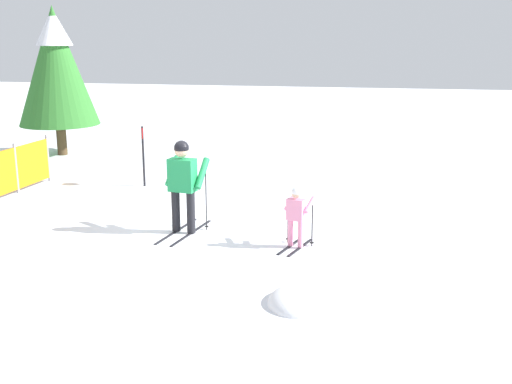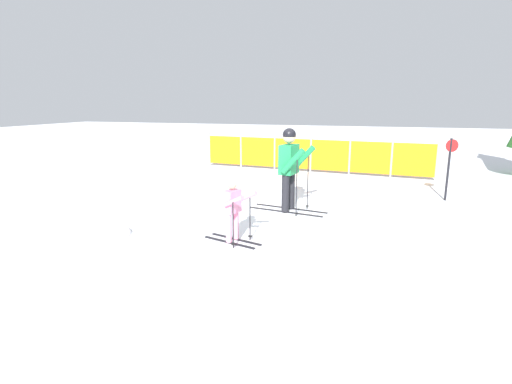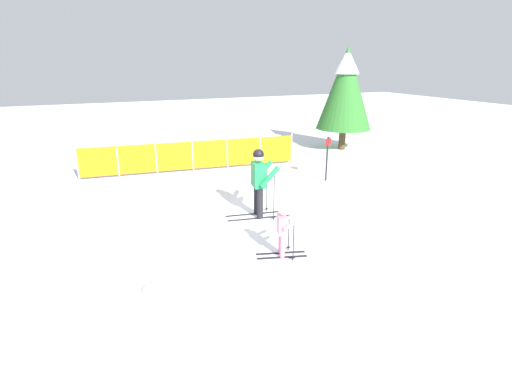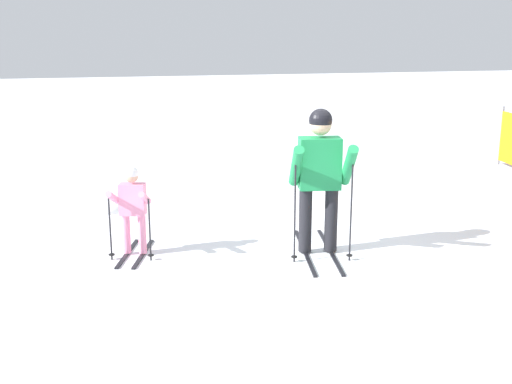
% 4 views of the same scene
% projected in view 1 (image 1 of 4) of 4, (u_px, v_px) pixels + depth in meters
% --- Properties ---
extents(ground_plane, '(60.00, 60.00, 0.00)m').
position_uv_depth(ground_plane, '(176.00, 235.00, 11.43)').
color(ground_plane, white).
extents(skier_adult, '(1.63, 0.78, 1.69)m').
position_uv_depth(skier_adult, '(183.00, 178.00, 11.37)').
color(skier_adult, black).
rests_on(skier_adult, ground_plane).
extents(skier_child, '(1.00, 0.56, 1.04)m').
position_uv_depth(skier_child, '(296.00, 212.00, 10.68)').
color(skier_child, black).
rests_on(skier_child, ground_plane).
extents(conifer_far, '(2.27, 2.27, 4.21)m').
position_uv_depth(conifer_far, '(56.00, 64.00, 18.08)').
color(conifer_far, '#4C3823').
rests_on(conifer_far, ground_plane).
extents(trail_marker, '(0.27, 0.11, 1.41)m').
position_uv_depth(trail_marker, '(143.00, 149.00, 14.80)').
color(trail_marker, black).
rests_on(trail_marker, ground_plane).
extents(snow_mound, '(1.02, 0.86, 0.41)m').
position_uv_depth(snow_mound, '(299.00, 303.00, 8.62)').
color(snow_mound, white).
rests_on(snow_mound, ground_plane).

